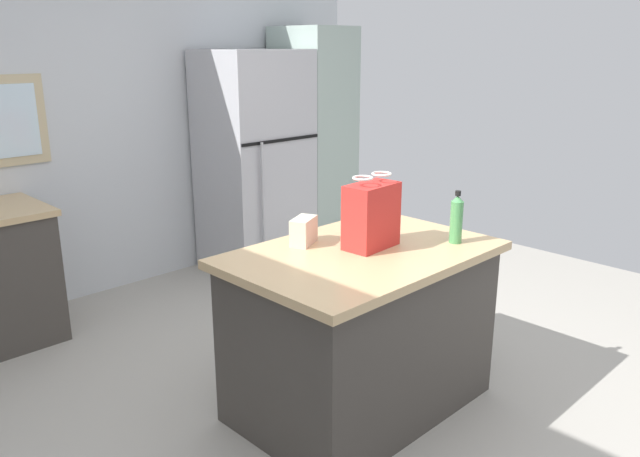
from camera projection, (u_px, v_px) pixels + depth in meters
ground at (374, 418)px, 3.24m from camera, size 6.44×6.44×0.00m
back_wall at (105, 111)px, 4.67m from camera, size 4.87×0.13×2.75m
kitchen_island at (361, 329)px, 3.24m from camera, size 1.34×0.90×0.87m
refrigerator at (255, 162)px, 5.25m from camera, size 0.80×0.72×1.82m
tall_cabinet at (314, 142)px, 5.68m from camera, size 0.52×0.65×2.01m
shopping_bag at (371, 215)px, 3.12m from camera, size 0.29×0.18×0.37m
small_box at (304, 231)px, 3.20m from camera, size 0.19×0.15×0.14m
bottle at (456, 219)px, 3.21m from camera, size 0.06×0.06×0.27m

